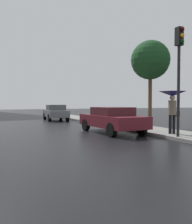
# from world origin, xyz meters

# --- Properties ---
(car_grey_near_kerb) EXTENTS (1.95, 3.94, 1.39)m
(car_grey_near_kerb) POSITION_xyz_m (2.55, 19.85, 0.72)
(car_grey_near_kerb) COLOR slate
(car_grey_near_kerb) RESTS_ON ground
(car_maroon_mid_road) EXTENTS (2.05, 4.34, 1.33)m
(car_maroon_mid_road) POSITION_xyz_m (2.91, 9.98, 0.71)
(car_maroon_mid_road) COLOR maroon
(car_maroon_mid_road) RESTS_ON ground
(pedestrian_with_umbrella_far) EXTENTS (1.19, 1.19, 1.94)m
(pedestrian_with_umbrella_far) POSITION_xyz_m (4.70, 7.51, 1.73)
(pedestrian_with_umbrella_far) COLOR black
(pedestrian_with_umbrella_far) RESTS_ON sidewalk_strip
(traffic_light) EXTENTS (0.26, 0.39, 4.52)m
(traffic_light) POSITION_xyz_m (4.28, 6.68, 3.26)
(traffic_light) COLOR black
(traffic_light) RESTS_ON sidewalk_strip
(street_tree_near) EXTENTS (2.54, 2.54, 5.64)m
(street_tree_near) POSITION_xyz_m (6.80, 11.90, 4.34)
(street_tree_near) COLOR #4C3823
(street_tree_near) RESTS_ON ground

